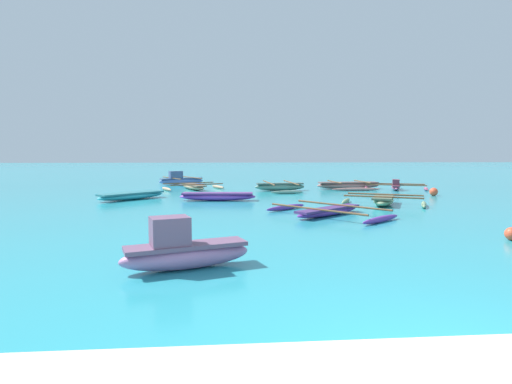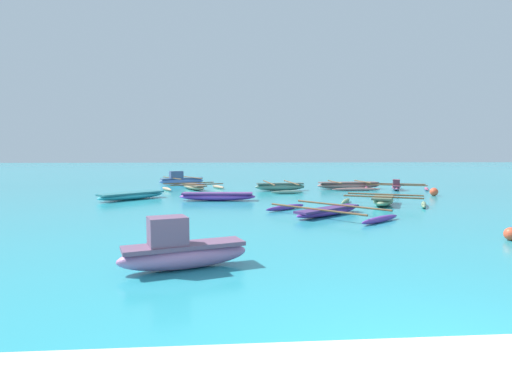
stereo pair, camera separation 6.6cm
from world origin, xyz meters
name	(u,v)px [view 2 (the right image)]	position (x,y,z in m)	size (l,w,h in m)	color
moored_boat_0	(280,187)	(1.08, 21.06, 0.25)	(3.13, 4.50, 0.53)	slate
moored_boat_1	(181,250)	(-3.11, 4.37, 0.36)	(2.55, 1.39, 1.02)	#B374A8
moored_boat_2	(383,200)	(4.60, 13.63, 0.21)	(3.90, 3.17, 0.45)	gray
moored_boat_3	(132,195)	(-6.86, 16.75, 0.20)	(3.12, 3.13, 0.35)	#34B1C2
moored_boat_4	(396,186)	(8.45, 21.12, 0.22)	(4.06, 2.77, 0.67)	#A4496B
moored_boat_5	(181,180)	(-5.57, 26.98, 0.33)	(3.76, 4.58, 1.00)	#6886D3
moored_boat_6	(193,186)	(-4.31, 22.42, 0.19)	(4.11, 3.45, 0.40)	tan
moored_boat_7	(328,211)	(1.42, 10.84, 0.16)	(4.45, 4.73, 0.34)	#66339C
moored_boat_8	(217,196)	(-2.65, 15.93, 0.21)	(3.70, 1.08, 0.38)	purple
moored_boat_9	(348,185)	(5.67, 22.00, 0.23)	(4.15, 3.17, 0.50)	#AF746F
mooring_buoy_1	(434,192)	(8.86, 17.28, 0.22)	(0.43, 0.43, 0.43)	#E54C2D
mooring_buoy_2	(511,234)	(4.97, 6.31, 0.17)	(0.34, 0.34, 0.34)	#E54C2D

